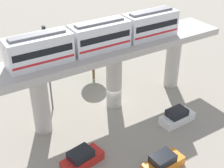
{
  "coord_description": "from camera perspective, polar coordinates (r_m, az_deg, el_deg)",
  "views": [
    {
      "loc": [
        -27.96,
        17.83,
        22.57
      ],
      "look_at": [
        -2.5,
        1.85,
        4.92
      ],
      "focal_mm": 50.58,
      "sensor_mm": 36.0,
      "label": 1
    }
  ],
  "objects": [
    {
      "name": "signal_post",
      "position": [
        37.16,
        -11.49,
        3.16
      ],
      "size": [
        0.44,
        0.28,
        10.8
      ],
      "color": "#4C4C51",
      "rests_on": "ground"
    },
    {
      "name": "tree_near_viaduct",
      "position": [
        44.57,
        -3.46,
        5.27
      ],
      "size": [
        3.49,
        3.49,
        5.43
      ],
      "color": "brown",
      "rests_on": "ground"
    },
    {
      "name": "train",
      "position": [
        34.67,
        -2.22,
        8.66
      ],
      "size": [
        2.64,
        20.5,
        3.24
      ],
      "color": "silver",
      "rests_on": "viaduct"
    },
    {
      "name": "parked_car_orange",
      "position": [
        31.53,
        9.21,
        -13.89
      ],
      "size": [
        2.05,
        4.3,
        1.76
      ],
      "rotation": [
        0.0,
        0.0,
        0.06
      ],
      "color": "orange",
      "rests_on": "ground"
    },
    {
      "name": "ground_plane",
      "position": [
        40.12,
        0.34,
        -3.82
      ],
      "size": [
        120.0,
        120.0,
        0.0
      ],
      "primitive_type": "plane",
      "color": "gray"
    },
    {
      "name": "parked_car_white",
      "position": [
        37.58,
        11.68,
        -5.83
      ],
      "size": [
        1.95,
        4.26,
        1.76
      ],
      "rotation": [
        0.0,
        0.0,
        0.04
      ],
      "color": "white",
      "rests_on": "ground"
    },
    {
      "name": "parked_car_red",
      "position": [
        31.69,
        -5.45,
        -13.28
      ],
      "size": [
        2.52,
        4.45,
        1.76
      ],
      "rotation": [
        0.0,
        0.0,
        0.18
      ],
      "color": "red",
      "rests_on": "ground"
    },
    {
      "name": "viaduct",
      "position": [
        37.0,
        0.37,
        4.09
      ],
      "size": [
        5.2,
        28.85,
        8.2
      ],
      "color": "#B7B2AA",
      "rests_on": "ground"
    }
  ]
}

